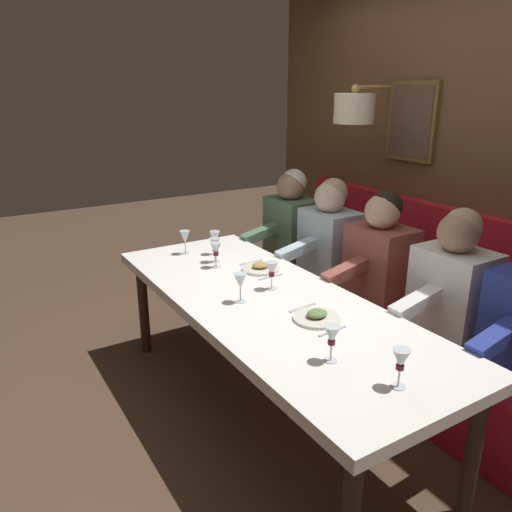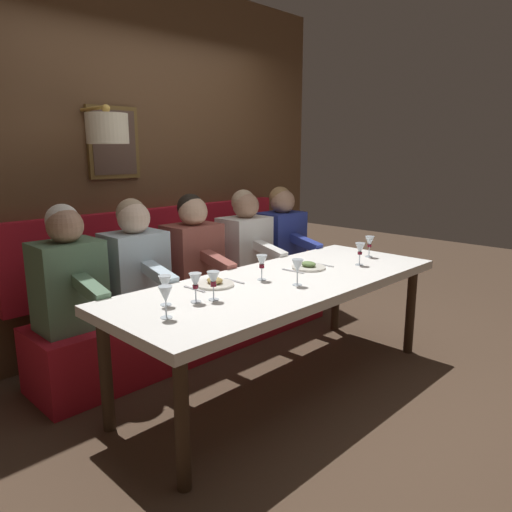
# 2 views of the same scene
# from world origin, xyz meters

# --- Properties ---
(ground_plane) EXTENTS (12.00, 12.00, 0.00)m
(ground_plane) POSITION_xyz_m (0.00, 0.00, 0.00)
(ground_plane) COLOR #4C3828
(dining_table) EXTENTS (0.90, 2.39, 0.74)m
(dining_table) POSITION_xyz_m (0.00, 0.00, 0.68)
(dining_table) COLOR white
(dining_table) RESTS_ON ground_plane
(banquette_bench) EXTENTS (0.52, 2.59, 0.45)m
(banquette_bench) POSITION_xyz_m (0.89, 0.00, 0.23)
(banquette_bench) COLOR red
(banquette_bench) RESTS_ON ground_plane
(back_wall_panel) EXTENTS (0.59, 3.79, 2.90)m
(back_wall_panel) POSITION_xyz_m (1.46, 0.01, 1.37)
(back_wall_panel) COLOR brown
(back_wall_panel) RESTS_ON ground_plane
(diner_nearest) EXTENTS (0.60, 0.40, 0.79)m
(diner_nearest) POSITION_xyz_m (0.88, -0.97, 0.82)
(diner_nearest) COLOR #283893
(diner_nearest) RESTS_ON banquette_bench
(diner_near) EXTENTS (0.60, 0.40, 0.79)m
(diner_near) POSITION_xyz_m (0.88, -0.51, 0.82)
(diner_near) COLOR white
(diner_near) RESTS_ON banquette_bench
(diner_middle) EXTENTS (0.60, 0.40, 0.79)m
(diner_middle) POSITION_xyz_m (0.88, 0.05, 0.82)
(diner_middle) COLOR #934C42
(diner_middle) RESTS_ON banquette_bench
(diner_far) EXTENTS (0.60, 0.40, 0.79)m
(diner_far) POSITION_xyz_m (0.88, 0.55, 0.82)
(diner_far) COLOR silver
(diner_far) RESTS_ON banquette_bench
(diner_farthest) EXTENTS (0.60, 0.40, 0.79)m
(diner_farthest) POSITION_xyz_m (0.88, 1.03, 0.82)
(diner_farthest) COLOR #567A5B
(diner_farthest) RESTS_ON banquette_bench
(place_setting_0) EXTENTS (0.24, 0.31, 0.05)m
(place_setting_0) POSITION_xyz_m (0.21, 0.41, 0.75)
(place_setting_0) COLOR silver
(place_setting_0) RESTS_ON dining_table
(place_setting_1) EXTENTS (0.24, 0.32, 0.05)m
(place_setting_1) POSITION_xyz_m (0.07, -0.34, 0.75)
(place_setting_1) COLOR silver
(place_setting_1) RESTS_ON dining_table
(wine_glass_0) EXTENTS (0.07, 0.07, 0.16)m
(wine_glass_0) POSITION_xyz_m (-0.03, -0.98, 0.86)
(wine_glass_0) COLOR silver
(wine_glass_0) RESTS_ON dining_table
(wine_glass_1) EXTENTS (0.07, 0.07, 0.16)m
(wine_glass_1) POSITION_xyz_m (-0.15, 0.05, 0.86)
(wine_glass_1) COLOR silver
(wine_glass_1) RESTS_ON dining_table
(wine_glass_2) EXTENTS (0.07, 0.07, 0.16)m
(wine_glass_2) POSITION_xyz_m (0.03, 0.70, 0.86)
(wine_glass_2) COLOR silver
(wine_glass_2) RESTS_ON dining_table
(wine_glass_3) EXTENTS (0.07, 0.07, 0.16)m
(wine_glass_3) POSITION_xyz_m (0.09, 0.11, 0.86)
(wine_glass_3) COLOR silver
(wine_glass_3) RESTS_ON dining_table
(wine_glass_4) EXTENTS (0.07, 0.07, 0.16)m
(wine_glass_4) POSITION_xyz_m (-0.06, 0.96, 0.86)
(wine_glass_4) COLOR silver
(wine_glass_4) RESTS_ON dining_table
(wine_glass_5) EXTENTS (0.07, 0.07, 0.16)m
(wine_glass_5) POSITION_xyz_m (0.11, 0.84, 0.86)
(wine_glass_5) COLOR silver
(wine_glass_5) RESTS_ON dining_table
(wine_glass_6) EXTENTS (0.07, 0.07, 0.16)m
(wine_glass_6) POSITION_xyz_m (-0.13, -0.69, 0.86)
(wine_glass_6) COLOR silver
(wine_glass_6) RESTS_ON dining_table
(wine_glass_7) EXTENTS (0.07, 0.07, 0.16)m
(wine_glass_7) POSITION_xyz_m (-0.01, 0.60, 0.86)
(wine_glass_7) COLOR silver
(wine_glass_7) RESTS_ON dining_table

